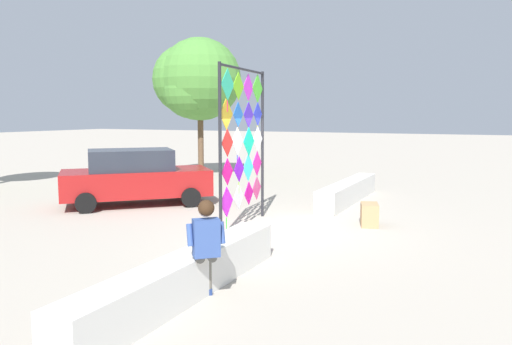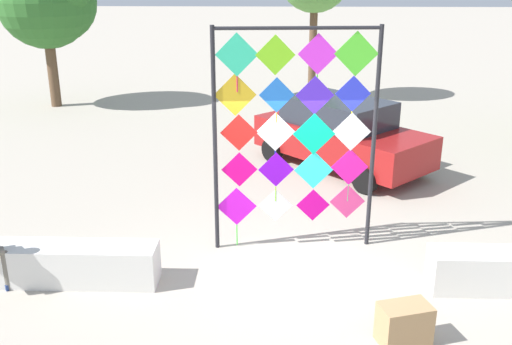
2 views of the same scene
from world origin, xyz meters
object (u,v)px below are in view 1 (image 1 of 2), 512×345
kite_display_rack (243,137)px  parked_car (135,177)px  tree_broadleaf (195,81)px  seated_vendor (205,242)px  cardboard_box_large (369,215)px

kite_display_rack → parked_car: kite_display_rack is taller
kite_display_rack → tree_broadleaf: size_ratio=0.64×
parked_car → seated_vendor: bearing=-134.4°
kite_display_rack → parked_car: size_ratio=0.87×
kite_display_rack → cardboard_box_large: (1.32, -2.62, -1.81)m
tree_broadleaf → cardboard_box_large: bearing=-125.7°
parked_car → cardboard_box_large: bearing=-89.0°
kite_display_rack → tree_broadleaf: (7.56, 6.07, 1.87)m
seated_vendor → parked_car: 8.05m
parked_car → tree_broadleaf: 7.35m
cardboard_box_large → tree_broadleaf: bearing=54.3°
kite_display_rack → cardboard_box_large: bearing=-63.2°
kite_display_rack → seated_vendor: bearing=-159.6°
cardboard_box_large → parked_car: bearing=91.0°
kite_display_rack → seated_vendor: 4.87m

